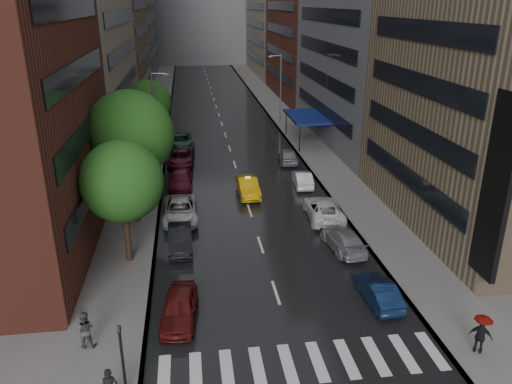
{
  "coord_description": "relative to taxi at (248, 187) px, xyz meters",
  "views": [
    {
      "loc": [
        -4.48,
        -20.1,
        15.57
      ],
      "look_at": [
        0.0,
        12.28,
        3.0
      ],
      "focal_mm": 35.0,
      "sensor_mm": 36.0,
      "label": 1
    }
  ],
  "objects": [
    {
      "name": "tree_far",
      "position": [
        -8.88,
        14.44,
        4.59
      ],
      "size": [
        4.92,
        4.92,
        7.83
      ],
      "color": "#382619",
      "rests_on": "ground"
    },
    {
      "name": "parked_cars_right",
      "position": [
        5.12,
        -4.29,
        -0.04
      ],
      "size": [
        2.86,
        29.96,
        1.53
      ],
      "color": "#0D1E3E",
      "rests_on": "ground"
    },
    {
      "name": "tree_near",
      "position": [
        -8.88,
        -10.51,
        4.68
      ],
      "size": [
        4.99,
        4.99,
        7.96
      ],
      "color": "#382619",
      "rests_on": "ground"
    },
    {
      "name": "parked_cars_left",
      "position": [
        -5.68,
        2.0,
        -0.0
      ],
      "size": [
        3.12,
        37.98,
        1.59
      ],
      "color": "#581311",
      "rests_on": "ground"
    },
    {
      "name": "awning",
      "position": [
        8.7,
        15.65,
        2.37
      ],
      "size": [
        4.0,
        8.0,
        3.12
      ],
      "color": "navy",
      "rests_on": "sidewalk_right"
    },
    {
      "name": "traffic_light",
      "position": [
        -7.88,
        -22.42,
        1.46
      ],
      "size": [
        0.18,
        0.15,
        3.45
      ],
      "color": "black",
      "rests_on": "sidewalk_left"
    },
    {
      "name": "ground",
      "position": [
        -0.28,
        -19.35,
        -0.76
      ],
      "size": [
        220.0,
        220.0,
        0.0
      ],
      "primitive_type": "plane",
      "color": "gray",
      "rests_on": "ground"
    },
    {
      "name": "sidewalk_right",
      "position": [
        8.72,
        30.65,
        -0.69
      ],
      "size": [
        4.0,
        140.0,
        0.15
      ],
      "primitive_type": "cube",
      "color": "gray",
      "rests_on": "ground"
    },
    {
      "name": "sidewalk_left",
      "position": [
        -9.28,
        30.65,
        -0.69
      ],
      "size": [
        4.0,
        140.0,
        0.15
      ],
      "primitive_type": "cube",
      "color": "gray",
      "rests_on": "ground"
    },
    {
      "name": "taxi",
      "position": [
        0.0,
        0.0,
        0.0
      ],
      "size": [
        1.75,
        4.68,
        1.53
      ],
      "primitive_type": "imported",
      "rotation": [
        0.0,
        0.0,
        0.03
      ],
      "color": "#DB9C0B",
      "rests_on": "ground"
    },
    {
      "name": "road",
      "position": [
        -0.28,
        30.65,
        -0.76
      ],
      "size": [
        14.0,
        140.0,
        0.01
      ],
      "primitive_type": "cube",
      "color": "black",
      "rests_on": "ground"
    },
    {
      "name": "crosswalk",
      "position": [
        -0.08,
        -21.35,
        -0.75
      ],
      "size": [
        13.15,
        2.8,
        0.01
      ],
      "color": "silver",
      "rests_on": "ground"
    },
    {
      "name": "ped_black_umbrella",
      "position": [
        -10.07,
        -18.97,
        0.61
      ],
      "size": [
        0.96,
        0.98,
        2.09
      ],
      "color": "#444448",
      "rests_on": "sidewalk_left"
    },
    {
      "name": "tree_mid",
      "position": [
        -8.88,
        -4.2,
        6.0
      ],
      "size": [
        6.2,
        6.2,
        9.88
      ],
      "color": "#382619",
      "rests_on": "ground"
    },
    {
      "name": "street_lamp_left",
      "position": [
        -8.0,
        10.65,
        4.12
      ],
      "size": [
        1.74,
        0.22,
        9.0
      ],
      "color": "gray",
      "rests_on": "sidewalk_left"
    },
    {
      "name": "street_lamp_right",
      "position": [
        7.44,
        25.65,
        4.12
      ],
      "size": [
        1.74,
        0.22,
        9.0
      ],
      "color": "gray",
      "rests_on": "sidewalk_right"
    },
    {
      "name": "buildings_right",
      "position": [
        14.72,
        37.35,
        14.27
      ],
      "size": [
        8.05,
        109.1,
        36.0
      ],
      "color": "#937A5B",
      "rests_on": "ground"
    },
    {
      "name": "ped_red_umbrella",
      "position": [
        8.18,
        -21.91,
        0.56
      ],
      "size": [
        1.08,
        0.97,
        2.01
      ],
      "color": "black",
      "rests_on": "sidewalk_right"
    }
  ]
}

